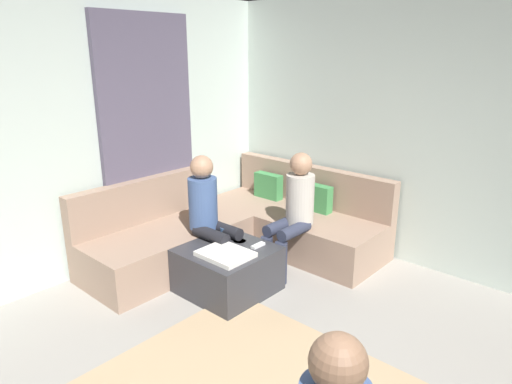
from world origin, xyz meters
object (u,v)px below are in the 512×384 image
object	(u,v)px
game_remote	(258,245)
person_on_couch_side	(210,212)
ottoman	(228,269)
sectional_couch	(240,228)
person_on_couch_back	(294,208)
coffee_mug	(224,232)

from	to	relation	value
game_remote	person_on_couch_side	size ratio (longest dim) A/B	0.12
ottoman	game_remote	world-z (taller)	game_remote
sectional_couch	person_on_couch_back	bearing A→B (deg)	4.64
sectional_couch	person_on_couch_back	size ratio (longest dim) A/B	2.12
ottoman	person_on_couch_back	bearing A→B (deg)	75.46
person_on_couch_back	person_on_couch_side	xyz separation A→B (m)	(-0.53, -0.62, 0.00)
coffee_mug	person_on_couch_back	size ratio (longest dim) A/B	0.08
sectional_couch	ottoman	distance (m)	0.84
person_on_couch_back	person_on_couch_side	world-z (taller)	same
person_on_couch_back	sectional_couch	bearing A→B (deg)	4.64
sectional_couch	coffee_mug	world-z (taller)	sectional_couch
ottoman	coffee_mug	world-z (taller)	coffee_mug
coffee_mug	person_on_couch_back	distance (m)	0.72
sectional_couch	game_remote	distance (m)	0.82
game_remote	person_on_couch_side	xyz separation A→B (m)	(-0.52, -0.11, 0.23)
sectional_couch	ottoman	size ratio (longest dim) A/B	3.36
ottoman	game_remote	size ratio (longest dim) A/B	5.07
game_remote	person_on_couch_back	bearing A→B (deg)	88.78
game_remote	person_on_couch_back	world-z (taller)	person_on_couch_back
sectional_couch	person_on_couch_side	world-z (taller)	person_on_couch_side
coffee_mug	ottoman	bearing A→B (deg)	-39.29
ottoman	game_remote	xyz separation A→B (m)	(0.18, 0.22, 0.22)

